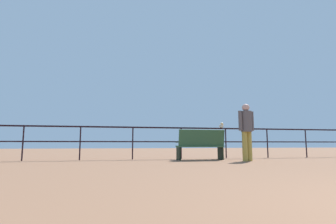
# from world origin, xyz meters

# --- Properties ---
(pier_railing) EXTENTS (25.63, 0.05, 1.11)m
(pier_railing) POSITION_xyz_m (0.00, 8.24, 0.81)
(pier_railing) COLOR black
(pier_railing) RESTS_ON ground_plane
(bench_near_left) EXTENTS (1.55, 0.63, 0.98)m
(bench_near_left) POSITION_xyz_m (-0.39, 7.46, 0.53)
(bench_near_left) COLOR #2C5335
(bench_near_left) RESTS_ON ground_plane
(person_by_bench) EXTENTS (0.56, 0.34, 1.77)m
(person_by_bench) POSITION_xyz_m (0.82, 6.66, 1.01)
(person_by_bench) COLOR #A68D3A
(person_by_bench) RESTS_ON ground_plane
(seagull_on_rail) EXTENTS (0.22, 0.42, 0.20)m
(seagull_on_rail) POSITION_xyz_m (0.69, 8.21, 1.20)
(seagull_on_rail) COLOR silver
(seagull_on_rail) RESTS_ON pier_railing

